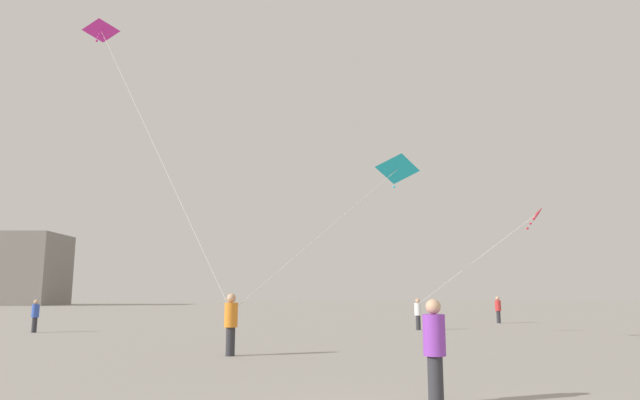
% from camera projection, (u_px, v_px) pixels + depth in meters
% --- Properties ---
extents(person_in_red, '(0.37, 0.37, 1.70)m').
position_uv_depth(person_in_red, '(498.00, 308.00, 36.27)').
color(person_in_red, '#2D2D33').
rests_on(person_in_red, ground_plane).
extents(person_in_purple, '(0.38, 0.38, 1.73)m').
position_uv_depth(person_in_purple, '(434.00, 346.00, 9.52)').
color(person_in_purple, '#2D2D33').
rests_on(person_in_purple, ground_plane).
extents(person_in_blue, '(0.34, 0.34, 1.57)m').
position_uv_depth(person_in_blue, '(35.00, 314.00, 27.30)').
color(person_in_blue, '#2D2D33').
rests_on(person_in_blue, ground_plane).
extents(person_in_orange, '(0.40, 0.40, 1.84)m').
position_uv_depth(person_in_orange, '(231.00, 321.00, 16.98)').
color(person_in_orange, '#2D2D33').
rests_on(person_in_orange, ground_plane).
extents(person_in_white, '(0.35, 0.35, 1.62)m').
position_uv_depth(person_in_white, '(418.00, 313.00, 29.33)').
color(person_in_white, '#2D2D33').
rests_on(person_in_white, ground_plane).
extents(kite_magenta_delta, '(6.65, 4.91, 11.49)m').
position_uv_depth(kite_magenta_delta, '(104.00, 38.00, 22.91)').
color(kite_magenta_delta, '#D12899').
extents(kite_crimson_diamond, '(4.65, 5.74, 4.38)m').
position_uv_depth(kite_crimson_diamond, '(533.00, 217.00, 25.14)').
color(kite_crimson_diamond, red).
extents(kite_cyan_delta, '(6.75, 4.75, 5.86)m').
position_uv_depth(kite_cyan_delta, '(395.00, 171.00, 22.35)').
color(kite_cyan_delta, '#1EB2C6').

